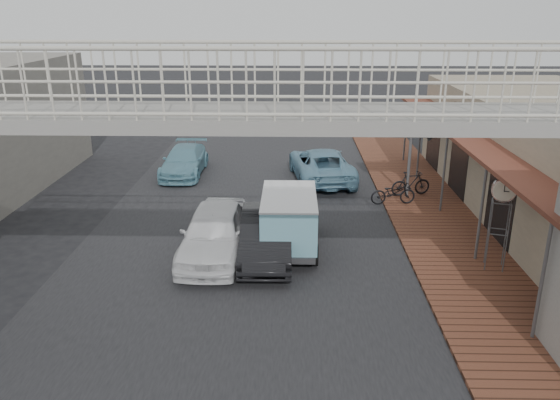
# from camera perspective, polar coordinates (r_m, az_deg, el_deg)

# --- Properties ---
(ground) EXTENTS (120.00, 120.00, 0.00)m
(ground) POSITION_cam_1_polar(r_m,az_deg,el_deg) (15.21, -4.85, -7.79)
(ground) COLOR black
(ground) RESTS_ON ground
(road_strip) EXTENTS (10.00, 60.00, 0.01)m
(road_strip) POSITION_cam_1_polar(r_m,az_deg,el_deg) (15.21, -4.85, -7.77)
(road_strip) COLOR black
(road_strip) RESTS_ON ground
(sidewalk) EXTENTS (3.00, 40.00, 0.10)m
(sidewalk) POSITION_cam_1_polar(r_m,az_deg,el_deg) (18.49, 16.68, -3.35)
(sidewalk) COLOR brown
(sidewalk) RESTS_ON ground
(footbridge) EXTENTS (16.40, 2.40, 6.34)m
(footbridge) POSITION_cam_1_polar(r_m,az_deg,el_deg) (10.29, -7.66, -2.11)
(footbridge) COLOR gray
(footbridge) RESTS_ON ground
(white_hatchback) EXTENTS (1.92, 4.52, 1.52)m
(white_hatchback) POSITION_cam_1_polar(r_m,az_deg,el_deg) (16.07, -6.82, -3.34)
(white_hatchback) COLOR white
(white_hatchback) RESTS_ON ground
(dark_sedan) EXTENTS (1.53, 4.20, 1.38)m
(dark_sedan) POSITION_cam_1_polar(r_m,az_deg,el_deg) (15.98, -1.43, -3.63)
(dark_sedan) COLOR black
(dark_sedan) RESTS_ON ground
(angkot_curb) EXTENTS (2.92, 5.22, 1.38)m
(angkot_curb) POSITION_cam_1_polar(r_m,az_deg,el_deg) (23.27, 4.32, 3.72)
(angkot_curb) COLOR #689BB5
(angkot_curb) RESTS_ON ground
(angkot_far) EXTENTS (1.70, 4.18, 1.21)m
(angkot_far) POSITION_cam_1_polar(r_m,az_deg,el_deg) (24.46, -9.97, 4.04)
(angkot_far) COLOR #68A1B4
(angkot_far) RESTS_ON ground
(angkot_van) EXTENTS (1.68, 3.62, 1.77)m
(angkot_van) POSITION_cam_1_polar(r_m,az_deg,el_deg) (16.36, 0.95, -1.42)
(angkot_van) COLOR black
(angkot_van) RESTS_ON ground
(motorcycle_near) EXTENTS (1.73, 0.80, 0.87)m
(motorcycle_near) POSITION_cam_1_polar(r_m,az_deg,el_deg) (20.49, 11.73, 0.74)
(motorcycle_near) COLOR black
(motorcycle_near) RESTS_ON sidewalk
(motorcycle_far) EXTENTS (1.64, 0.81, 0.95)m
(motorcycle_far) POSITION_cam_1_polar(r_m,az_deg,el_deg) (21.64, 13.51, 1.71)
(motorcycle_far) COLOR black
(motorcycle_far) RESTS_ON sidewalk
(street_clock) EXTENTS (0.67, 0.62, 2.59)m
(street_clock) POSITION_cam_1_polar(r_m,az_deg,el_deg) (15.70, 22.29, 0.56)
(street_clock) COLOR #59595B
(street_clock) RESTS_ON sidewalk
(arrow_sign) EXTENTS (1.99, 1.26, 3.45)m
(arrow_sign) POSITION_cam_1_polar(r_m,az_deg,el_deg) (21.02, 15.95, 7.51)
(arrow_sign) COLOR #59595B
(arrow_sign) RESTS_ON sidewalk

